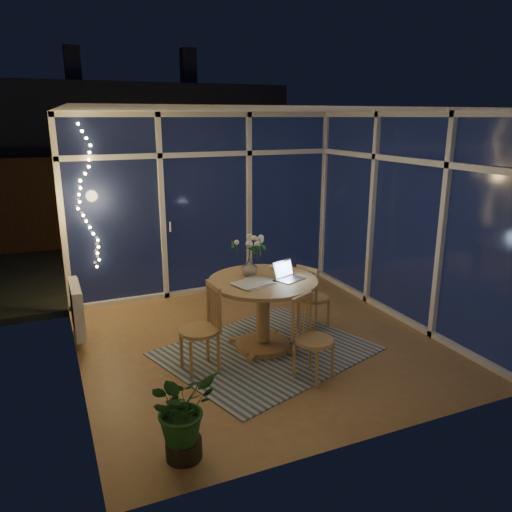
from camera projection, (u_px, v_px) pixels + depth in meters
name	position (u px, v px, depth m)	size (l,w,h in m)	color
floor	(262.00, 342.00, 5.80)	(4.00, 4.00, 0.00)	#936340
ceiling	(262.00, 110.00, 5.10)	(4.00, 4.00, 0.00)	white
wall_back	(206.00, 205.00, 7.22)	(4.00, 0.04, 2.60)	silver
wall_front	(372.00, 290.00, 3.69)	(4.00, 0.04, 2.60)	silver
wall_left	(68.00, 253.00, 4.69)	(0.04, 4.00, 2.60)	silver
wall_right	(408.00, 219.00, 6.22)	(0.04, 4.00, 2.60)	silver
window_wall_back	(207.00, 206.00, 7.19)	(4.00, 0.10, 2.60)	white
window_wall_right	(406.00, 220.00, 6.20)	(0.10, 4.00, 2.60)	white
radiator	(77.00, 309.00, 5.75)	(0.10, 0.70, 0.58)	silver
fairy_lights	(86.00, 198.00, 6.42)	(0.24, 0.10, 1.85)	#F5C262
garden_patio	(186.00, 245.00, 10.43)	(12.00, 6.00, 0.10)	black
garden_fence	(155.00, 198.00, 10.42)	(11.00, 0.08, 1.80)	#3C2115
neighbour_roof	(138.00, 130.00, 12.84)	(7.00, 3.00, 2.20)	#34363E
garden_shrubs	(136.00, 245.00, 8.38)	(0.90, 0.90, 0.90)	#163219
rug	(266.00, 351.00, 5.57)	(2.13, 1.71, 0.01)	#B7AC95
dining_table	(263.00, 314.00, 5.55)	(1.20, 1.20, 0.82)	#AE834E
chair_left	(199.00, 329.00, 5.04)	(0.43, 0.43, 0.93)	#AE834E
chair_right	(314.00, 296.00, 6.07)	(0.39, 0.39, 0.85)	#AE834E
chair_front	(314.00, 338.00, 4.90)	(0.40, 0.40, 0.86)	#AE834E
laptop	(290.00, 270.00, 5.41)	(0.29, 0.25, 0.21)	#B9BABE
flower_vase	(249.00, 267.00, 5.55)	(0.20, 0.20, 0.21)	white
bowl	(276.00, 267.00, 5.83)	(0.15, 0.15, 0.04)	white
newspapers	(254.00, 282.00, 5.32)	(0.39, 0.30, 0.02)	silver
phone	(274.00, 281.00, 5.37)	(0.10, 0.05, 0.01)	black
potted_plant	(182.00, 414.00, 3.74)	(0.54, 0.47, 0.76)	#1B4D1C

